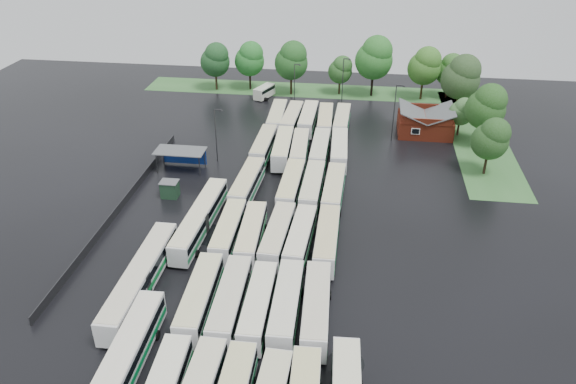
# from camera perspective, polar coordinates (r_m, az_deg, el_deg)

# --- Properties ---
(ground) EXTENTS (160.00, 160.00, 0.00)m
(ground) POSITION_cam_1_polar(r_m,az_deg,el_deg) (73.40, -2.83, -6.13)
(ground) COLOR black
(ground) RESTS_ON ground
(brick_building) EXTENTS (10.07, 8.60, 5.39)m
(brick_building) POSITION_cam_1_polar(r_m,az_deg,el_deg) (110.05, 13.73, 6.70)
(brick_building) COLOR maroon
(brick_building) RESTS_ON ground
(wash_shed) EXTENTS (8.20, 4.20, 3.58)m
(wash_shed) POSITION_cam_1_polar(r_m,az_deg,el_deg) (94.43, -10.81, 3.96)
(wash_shed) COLOR #2D2D30
(wash_shed) RESTS_ON ground
(utility_hut) EXTENTS (2.70, 2.20, 2.62)m
(utility_hut) POSITION_cam_1_polar(r_m,az_deg,el_deg) (86.94, -11.92, 0.30)
(utility_hut) COLOR #15321E
(utility_hut) RESTS_ON ground
(grass_strip_north) EXTENTS (80.00, 10.00, 0.01)m
(grass_strip_north) POSITION_cam_1_polar(r_m,az_deg,el_deg) (131.03, 3.16, 10.24)
(grass_strip_north) COLOR #356A30
(grass_strip_north) RESTS_ON ground
(grass_strip_east) EXTENTS (10.00, 50.00, 0.01)m
(grass_strip_east) POSITION_cam_1_polar(r_m,az_deg,el_deg) (112.34, 18.70, 5.40)
(grass_strip_east) COLOR #356A30
(grass_strip_east) RESTS_ON ground
(west_fence) EXTENTS (0.10, 50.00, 1.20)m
(west_fence) POSITION_cam_1_polar(r_m,az_deg,el_deg) (85.74, -16.62, -1.34)
(west_fence) COLOR #2D2D30
(west_fence) RESTS_ON ground
(bus_r1c0) EXTENTS (3.23, 13.08, 3.62)m
(bus_r1c0) POSITION_cam_1_polar(r_m,az_deg,el_deg) (63.73, -8.95, -10.57)
(bus_r1c0) COLOR silver
(bus_r1c0) RESTS_ON ground
(bus_r1c1) EXTENTS (3.15, 13.10, 3.63)m
(bus_r1c1) POSITION_cam_1_polar(r_m,az_deg,el_deg) (62.85, -5.89, -10.98)
(bus_r1c1) COLOR silver
(bus_r1c1) RESTS_ON ground
(bus_r1c2) EXTENTS (2.87, 12.46, 3.45)m
(bus_r1c2) POSITION_cam_1_polar(r_m,az_deg,el_deg) (62.20, -3.05, -11.47)
(bus_r1c2) COLOR silver
(bus_r1c2) RESTS_ON ground
(bus_r1c3) EXTENTS (3.03, 12.92, 3.58)m
(bus_r1c3) POSITION_cam_1_polar(r_m,az_deg,el_deg) (62.04, -0.17, -11.46)
(bus_r1c3) COLOR silver
(bus_r1c3) RESTS_ON ground
(bus_r1c4) EXTENTS (3.34, 13.12, 3.62)m
(bus_r1c4) POSITION_cam_1_polar(r_m,az_deg,el_deg) (61.72, 2.88, -11.73)
(bus_r1c4) COLOR silver
(bus_r1c4) RESTS_ON ground
(bus_r2c0) EXTENTS (2.87, 12.39, 3.43)m
(bus_r2c0) POSITION_cam_1_polar(r_m,az_deg,el_deg) (74.41, -6.06, -3.98)
(bus_r2c0) COLOR silver
(bus_r2c0) RESTS_ON ground
(bus_r2c1) EXTENTS (3.20, 12.50, 3.45)m
(bus_r2c1) POSITION_cam_1_polar(r_m,az_deg,el_deg) (73.48, -3.75, -4.33)
(bus_r2c1) COLOR silver
(bus_r2c1) RESTS_ON ground
(bus_r2c2) EXTENTS (3.18, 12.76, 3.52)m
(bus_r2c2) POSITION_cam_1_polar(r_m,az_deg,el_deg) (73.03, -1.07, -4.46)
(bus_r2c2) COLOR silver
(bus_r2c2) RESTS_ON ground
(bus_r2c3) EXTENTS (3.17, 12.50, 3.45)m
(bus_r2c3) POSITION_cam_1_polar(r_m,az_deg,el_deg) (72.66, 1.26, -4.69)
(bus_r2c3) COLOR silver
(bus_r2c3) RESTS_ON ground
(bus_r2c4) EXTENTS (2.79, 12.81, 3.56)m
(bus_r2c4) POSITION_cam_1_polar(r_m,az_deg,el_deg) (72.39, 3.97, -4.85)
(bus_r2c4) COLOR silver
(bus_r2c4) RESTS_ON ground
(bus_r3c0) EXTENTS (3.27, 13.07, 3.61)m
(bus_r3c0) POSITION_cam_1_polar(r_m,az_deg,el_deg) (85.24, -4.17, 0.79)
(bus_r3c0) COLOR silver
(bus_r3c0) RESTS_ON ground
(bus_r3c2) EXTENTS (2.92, 12.99, 3.61)m
(bus_r3c2) POSITION_cam_1_polar(r_m,az_deg,el_deg) (84.48, 0.30, 0.60)
(bus_r3c2) COLOR silver
(bus_r3c2) RESTS_ON ground
(bus_r3c3) EXTENTS (2.87, 12.88, 3.58)m
(bus_r3c3) POSITION_cam_1_polar(r_m,az_deg,el_deg) (84.20, 2.48, 0.46)
(bus_r3c3) COLOR silver
(bus_r3c3) RESTS_ON ground
(bus_r3c4) EXTENTS (2.97, 12.77, 3.54)m
(bus_r3c4) POSITION_cam_1_polar(r_m,az_deg,el_deg) (83.74, 4.67, 0.19)
(bus_r3c4) COLOR silver
(bus_r3c4) RESTS_ON ground
(bus_r4c0) EXTENTS (2.86, 12.73, 3.53)m
(bus_r4c0) POSITION_cam_1_polar(r_m,az_deg,el_deg) (97.78, -2.46, 4.70)
(bus_r4c0) COLOR silver
(bus_r4c0) RESTS_ON ground
(bus_r4c1) EXTENTS (3.28, 13.00, 3.59)m
(bus_r4c1) POSITION_cam_1_polar(r_m,az_deg,el_deg) (96.72, -0.54, 4.46)
(bus_r4c1) COLOR silver
(bus_r4c1) RESTS_ON ground
(bus_r4c2) EXTENTS (3.25, 12.54, 3.46)m
(bus_r4c2) POSITION_cam_1_polar(r_m,az_deg,el_deg) (96.35, 1.20, 4.31)
(bus_r4c2) COLOR silver
(bus_r4c2) RESTS_ON ground
(bus_r4c3) EXTENTS (2.74, 12.76, 3.55)m
(bus_r4c3) POSITION_cam_1_polar(r_m,az_deg,el_deg) (96.18, 3.26, 4.25)
(bus_r4c3) COLOR silver
(bus_r4c3) RESTS_ON ground
(bus_r4c4) EXTENTS (3.20, 12.92, 3.57)m
(bus_r4c4) POSITION_cam_1_polar(r_m,az_deg,el_deg) (96.45, 5.22, 4.26)
(bus_r4c4) COLOR silver
(bus_r4c4) RESTS_ON ground
(bus_r5c0) EXTENTS (3.22, 13.05, 3.61)m
(bus_r5c0) POSITION_cam_1_polar(r_m,az_deg,el_deg) (109.70, -1.12, 7.54)
(bus_r5c0) COLOR silver
(bus_r5c0) RESTS_ON ground
(bus_r5c1) EXTENTS (3.10, 12.74, 3.52)m
(bus_r5c1) POSITION_cam_1_polar(r_m,az_deg,el_deg) (109.23, 0.41, 7.42)
(bus_r5c1) COLOR silver
(bus_r5c1) RESTS_ON ground
(bus_r5c2) EXTENTS (2.84, 12.87, 3.58)m
(bus_r5c2) POSITION_cam_1_polar(r_m,az_deg,el_deg) (109.24, 2.07, 7.42)
(bus_r5c2) COLOR silver
(bus_r5c2) RESTS_ON ground
(bus_r5c3) EXTENTS (3.09, 12.59, 3.48)m
(bus_r5c3) POSITION_cam_1_polar(r_m,az_deg,el_deg) (108.53, 3.80, 7.20)
(bus_r5c3) COLOR silver
(bus_r5c3) RESTS_ON ground
(bus_r5c4) EXTENTS (2.88, 12.49, 3.46)m
(bus_r5c4) POSITION_cam_1_polar(r_m,az_deg,el_deg) (108.69, 5.49, 7.15)
(bus_r5c4) COLOR silver
(bus_r5c4) RESTS_ON ground
(artic_bus_west_a) EXTENTS (3.22, 19.42, 3.59)m
(artic_bus_west_a) POSITION_cam_1_polar(r_m,az_deg,el_deg) (57.70, -16.61, -16.81)
(artic_bus_west_a) COLOR silver
(artic_bus_west_a) RESTS_ON ground
(artic_bus_west_b) EXTENTS (3.31, 18.70, 3.45)m
(artic_bus_west_b) POSITION_cam_1_polar(r_m,az_deg,el_deg) (77.48, -8.93, -2.71)
(artic_bus_west_b) COLOR silver
(artic_bus_west_b) RESTS_ON ground
(artic_bus_west_c) EXTENTS (2.86, 19.53, 3.62)m
(artic_bus_west_c) POSITION_cam_1_polar(r_m,az_deg,el_deg) (67.86, -14.75, -8.47)
(artic_bus_west_c) COLOR silver
(artic_bus_west_c) RESTS_ON ground
(minibus) EXTENTS (4.17, 6.34, 2.60)m
(minibus) POSITION_cam_1_polar(r_m,az_deg,el_deg) (126.05, -2.42, 10.17)
(minibus) COLOR silver
(minibus) RESTS_ON ground
(tree_north_0) EXTENTS (6.63, 6.63, 10.97)m
(tree_north_0) POSITION_cam_1_polar(r_m,az_deg,el_deg) (130.51, -7.37, 13.21)
(tree_north_0) COLOR #372618
(tree_north_0) RESTS_ON ground
(tree_north_1) EXTENTS (6.72, 6.72, 11.13)m
(tree_north_1) POSITION_cam_1_polar(r_m,az_deg,el_deg) (130.09, -3.88, 13.38)
(tree_north_1) COLOR black
(tree_north_1) RESTS_ON ground
(tree_north_2) EXTENTS (7.35, 7.35, 12.17)m
(tree_north_2) POSITION_cam_1_polar(r_m,az_deg,el_deg) (126.14, 0.40, 13.25)
(tree_north_2) COLOR black
(tree_north_2) RESTS_ON ground
(tree_north_3) EXTENTS (5.33, 5.32, 8.82)m
(tree_north_3) POSITION_cam_1_polar(r_m,az_deg,el_deg) (127.55, 5.40, 12.30)
(tree_north_3) COLOR #2F2315
(tree_north_3) RESTS_ON ground
(tree_north_4) EXTENTS (8.19, 8.19, 13.56)m
(tree_north_4) POSITION_cam_1_polar(r_m,az_deg,el_deg) (126.37, 8.82, 13.37)
(tree_north_4) COLOR black
(tree_north_4) RESTS_ON ground
(tree_north_5) EXTENTS (7.09, 7.09, 11.75)m
(tree_north_5) POSITION_cam_1_polar(r_m,az_deg,el_deg) (126.62, 13.78, 12.37)
(tree_north_5) COLOR #352411
(tree_north_5) RESTS_ON ground
(tree_north_6) EXTENTS (6.03, 6.03, 10.00)m
(tree_north_6) POSITION_cam_1_polar(r_m,az_deg,el_deg) (129.35, 16.16, 11.89)
(tree_north_6) COLOR black
(tree_north_6) RESTS_ON ground
(tree_east_0) EXTENTS (5.97, 5.97, 9.88)m
(tree_east_0) POSITION_cam_1_polar(r_m,az_deg,el_deg) (95.35, 19.98, 5.14)
(tree_east_0) COLOR black
(tree_east_0) RESTS_ON ground
(tree_east_1) EXTENTS (7.07, 7.07, 11.71)m
(tree_east_1) POSITION_cam_1_polar(r_m,az_deg,el_deg) (105.73, 19.57, 8.22)
(tree_east_1) COLOR #322013
(tree_east_1) RESTS_ON ground
(tree_east_2) EXTENTS (4.58, 4.55, 7.53)m
(tree_east_2) POSITION_cam_1_polar(r_m,az_deg,el_deg) (109.84, 17.26, 7.84)
(tree_east_2) COLOR #382418
(tree_east_2) RESTS_ON ground
(tree_east_3) EXTENTS (7.74, 7.74, 12.82)m
(tree_east_3) POSITION_cam_1_polar(r_m,az_deg,el_deg) (118.60, 17.25, 11.14)
(tree_east_3) COLOR #352514
(tree_east_3) RESTS_ON ground
(tree_east_4) EXTENTS (4.82, 4.82, 7.98)m
(tree_east_4) POSITION_cam_1_polar(r_m,az_deg,el_deg) (128.61, 17.19, 11.03)
(tree_east_4) COLOR #2E2118
(tree_east_4) RESTS_ON ground
(lamp_post_ne) EXTENTS (1.66, 0.32, 10.75)m
(lamp_post_ne) POSITION_cam_1_polar(r_m,az_deg,el_deg) (103.90, 10.83, 8.28)
(lamp_post_ne) COLOR #2D2D30
(lamp_post_ne) RESTS_ON ground
(lamp_post_nw) EXTENTS (1.46, 0.29, 9.51)m
(lamp_post_nw) POSITION_cam_1_polar(r_m,az_deg,el_deg) (95.09, -7.29, 6.11)
(lamp_post_nw) COLOR #2D2D30
(lamp_post_nw) RESTS_ON ground
(lamp_post_back_w) EXTENTS (1.40, 0.27, 9.12)m
(lamp_post_back_w) POSITION_cam_1_polar(r_m,az_deg,el_deg) (119.84, 0.72, 11.12)
(lamp_post_back_w) COLOR #2D2D30
(lamp_post_back_w) RESTS_ON ground
(lamp_post_back_e) EXTENTS (1.57, 0.31, 10.19)m
(lamp_post_back_e) POSITION_cam_1_polar(r_m,az_deg,el_deg) (120.57, 5.66, 11.41)
(lamp_post_back_e) COLOR #2D2D30
(lamp_post_back_e) RESTS_ON ground
(puddle_0) EXTENTS (4.66, 4.66, 0.01)m
(puddle_0) POSITION_cam_1_polar(r_m,az_deg,el_deg) (58.04, -10.46, -18.34)
(puddle_0) COLOR black
(puddle_0) RESTS_ON ground
(puddle_2) EXTENTS (5.34, 5.34, 0.01)m
(puddle_2) POSITION_cam_1_polar(r_m,az_deg,el_deg) (77.35, -7.65, -4.34)
(puddle_2) COLOR black
(puddle_2) RESTS_ON ground
(puddle_3) EXTENTS (4.05, 4.05, 0.01)m
(puddle_3) POSITION_cam_1_polar(r_m,az_deg,el_deg) (71.78, 2.71, -7.04)
(puddle_3) COLOR black
(puddle_3) RESTS_ON ground
(puddle_4) EXTENTS (3.80, 3.80, 0.01)m
(puddle_4) POSITION_cam_1_polar(r_m,az_deg,el_deg) (59.00, 5.87, -16.91)
(puddle_4) COLOR black
(puddle_4) RESTS_ON ground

